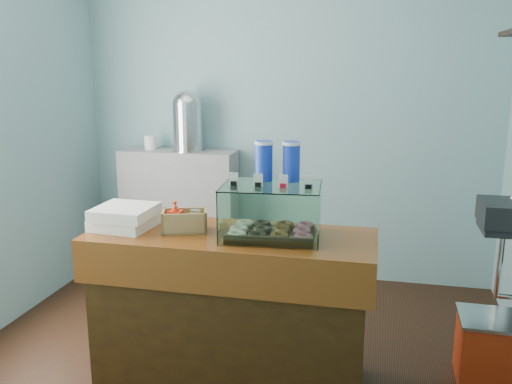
% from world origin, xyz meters
% --- Properties ---
extents(ground, '(3.50, 3.50, 0.00)m').
position_xyz_m(ground, '(0.00, 0.00, 0.00)').
color(ground, black).
rests_on(ground, ground).
extents(room_shell, '(3.54, 3.04, 2.82)m').
position_xyz_m(room_shell, '(0.03, 0.01, 1.71)').
color(room_shell, '#7BAEB4').
rests_on(room_shell, ground).
extents(counter, '(1.60, 0.60, 0.90)m').
position_xyz_m(counter, '(0.00, -0.25, 0.46)').
color(counter, '#3C260B').
rests_on(counter, ground).
extents(back_shelf, '(1.00, 0.32, 1.10)m').
position_xyz_m(back_shelf, '(-0.90, 1.32, 0.55)').
color(back_shelf, '#949496').
rests_on(back_shelf, ground).
extents(display_case, '(0.56, 0.43, 0.51)m').
position_xyz_m(display_case, '(0.23, -0.22, 1.07)').
color(display_case, '#362110').
rests_on(display_case, counter).
extents(condiment_crate, '(0.28, 0.22, 0.18)m').
position_xyz_m(condiment_crate, '(-0.27, -0.26, 0.96)').
color(condiment_crate, '#A67D53').
rests_on(condiment_crate, counter).
extents(pastry_boxes, '(0.34, 0.35, 0.13)m').
position_xyz_m(pastry_boxes, '(-0.62, -0.27, 0.96)').
color(pastry_boxes, white).
rests_on(pastry_boxes, counter).
extents(coffee_urn, '(0.28, 0.28, 0.51)m').
position_xyz_m(coffee_urn, '(-0.80, 1.31, 1.37)').
color(coffee_urn, silver).
rests_on(coffee_urn, back_shelf).
extents(red_cooler, '(0.46, 0.35, 0.40)m').
position_xyz_m(red_cooler, '(1.51, 0.08, 0.20)').
color(red_cooler, red).
rests_on(red_cooler, ground).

